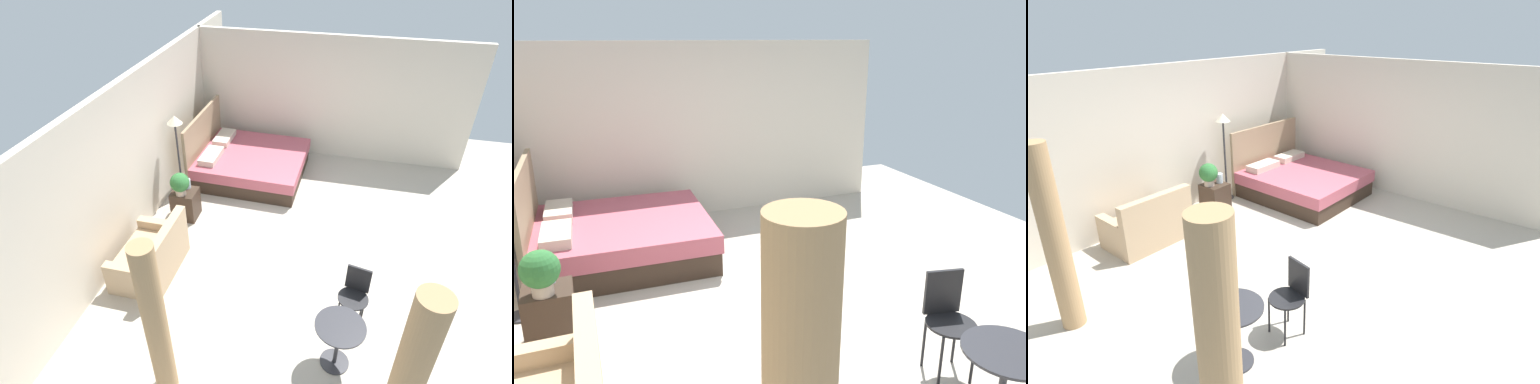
# 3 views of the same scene
# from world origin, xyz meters

# --- Properties ---
(ground_plane) EXTENTS (9.29, 8.73, 0.02)m
(ground_plane) POSITION_xyz_m (0.00, 0.00, -0.01)
(ground_plane) COLOR #B2A899
(wall_back) EXTENTS (9.29, 0.12, 2.62)m
(wall_back) POSITION_xyz_m (0.00, 2.87, 1.31)
(wall_back) COLOR beige
(wall_back) RESTS_ON ground
(wall_right) EXTENTS (0.12, 5.73, 2.62)m
(wall_right) POSITION_xyz_m (3.15, 0.00, 1.31)
(wall_right) COLOR beige
(wall_right) RESTS_ON ground
(bed) EXTENTS (1.98, 2.18, 1.29)m
(bed) POSITION_xyz_m (1.87, 1.47, 0.29)
(bed) COLOR #38281E
(bed) RESTS_ON ground
(couch) EXTENTS (1.21, 0.81, 0.87)m
(couch) POSITION_xyz_m (-1.20, 2.19, 0.29)
(couch) COLOR tan
(couch) RESTS_ON ground
(nightstand) EXTENTS (0.41, 0.43, 0.54)m
(nightstand) POSITION_xyz_m (0.22, 2.21, 0.27)
(nightstand) COLOR #38281E
(nightstand) RESTS_ON ground
(potted_plant) EXTENTS (0.33, 0.33, 0.41)m
(potted_plant) POSITION_xyz_m (0.12, 2.23, 0.77)
(potted_plant) COLOR tan
(potted_plant) RESTS_ON nightstand
(vase) EXTENTS (0.12, 0.12, 0.17)m
(vase) POSITION_xyz_m (0.34, 2.19, 0.63)
(vase) COLOR silver
(vase) RESTS_ON nightstand
(floor_lamp) EXTENTS (0.28, 0.28, 1.69)m
(floor_lamp) POSITION_xyz_m (0.81, 2.51, 1.35)
(floor_lamp) COLOR #2D2D33
(floor_lamp) RESTS_ON ground
(balcony_table) EXTENTS (0.60, 0.60, 0.70)m
(balcony_table) POSITION_xyz_m (-2.15, -0.66, 0.49)
(balcony_table) COLOR #2D2D33
(balcony_table) RESTS_ON ground
(cafe_chair_near_window) EXTENTS (0.47, 0.47, 0.87)m
(cafe_chair_near_window) POSITION_xyz_m (-1.41, -0.81, 0.53)
(cafe_chair_near_window) COLOR black
(cafe_chair_near_window) RESTS_ON ground
(curtain_left) EXTENTS (0.32, 0.32, 2.18)m
(curtain_left) POSITION_xyz_m (-2.90, -1.29, 1.09)
(curtain_left) COLOR tan
(curtain_left) RESTS_ON ground
(curtain_right) EXTENTS (0.25, 0.25, 2.18)m
(curtain_right) POSITION_xyz_m (-2.90, 1.24, 1.09)
(curtain_right) COLOR tan
(curtain_right) RESTS_ON ground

